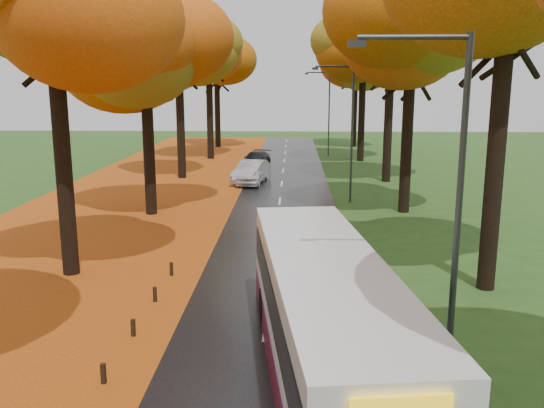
# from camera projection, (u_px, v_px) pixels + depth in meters

# --- Properties ---
(road) EXTENTS (6.50, 90.00, 0.04)m
(road) POSITION_uv_depth(u_px,v_px,m) (278.00, 221.00, 29.59)
(road) COLOR black
(road) RESTS_ON ground
(centre_line) EXTENTS (0.12, 90.00, 0.01)m
(centre_line) POSITION_uv_depth(u_px,v_px,m) (278.00, 221.00, 29.58)
(centre_line) COLOR silver
(centre_line) RESTS_ON road
(leaf_verge) EXTENTS (12.00, 90.00, 0.02)m
(leaf_verge) POSITION_uv_depth(u_px,v_px,m) (105.00, 220.00, 29.91)
(leaf_verge) COLOR maroon
(leaf_verge) RESTS_ON ground
(leaf_drift) EXTENTS (0.90, 90.00, 0.01)m
(leaf_drift) POSITION_uv_depth(u_px,v_px,m) (219.00, 220.00, 29.69)
(leaf_drift) COLOR #C96C14
(leaf_drift) RESTS_ON road
(trees_left) EXTENTS (9.20, 74.00, 13.88)m
(trees_left) POSITION_uv_depth(u_px,v_px,m) (141.00, 33.00, 29.88)
(trees_left) COLOR black
(trees_left) RESTS_ON ground
(trees_right) EXTENTS (9.30, 74.20, 13.96)m
(trees_right) POSITION_uv_depth(u_px,v_px,m) (420.00, 29.00, 29.19)
(trees_right) COLOR black
(trees_right) RESTS_ON ground
(streetlamp_near) EXTENTS (2.45, 0.18, 8.00)m
(streetlamp_near) POSITION_uv_depth(u_px,v_px,m) (447.00, 197.00, 11.85)
(streetlamp_near) COLOR #333538
(streetlamp_near) RESTS_ON ground
(streetlamp_mid) EXTENTS (2.45, 0.18, 8.00)m
(streetlamp_mid) POSITION_uv_depth(u_px,v_px,m) (348.00, 123.00, 33.36)
(streetlamp_mid) COLOR #333538
(streetlamp_mid) RESTS_ON ground
(streetlamp_far) EXTENTS (2.45, 0.18, 8.00)m
(streetlamp_far) POSITION_uv_depth(u_px,v_px,m) (326.00, 107.00, 54.86)
(streetlamp_far) COLOR #333538
(streetlamp_far) RESTS_ON ground
(bus) EXTENTS (4.00, 11.70, 3.02)m
(bus) POSITION_uv_depth(u_px,v_px,m) (326.00, 317.00, 13.53)
(bus) COLOR #5A0E20
(bus) RESTS_ON road
(car_white) EXTENTS (1.98, 4.21, 1.39)m
(car_white) POSITION_uv_depth(u_px,v_px,m) (251.00, 174.00, 40.09)
(car_white) COLOR white
(car_white) RESTS_ON road
(car_silver) EXTENTS (2.69, 4.91, 1.53)m
(car_silver) POSITION_uv_depth(u_px,v_px,m) (251.00, 171.00, 40.80)
(car_silver) COLOR #ADB0B5
(car_silver) RESTS_ON road
(car_dark) EXTENTS (2.69, 4.65, 1.27)m
(car_dark) POSITION_uv_depth(u_px,v_px,m) (256.00, 159.00, 48.22)
(car_dark) COLOR black
(car_dark) RESTS_ON road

